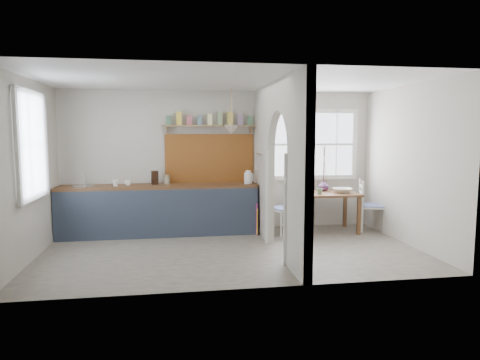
{
  "coord_description": "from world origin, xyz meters",
  "views": [
    {
      "loc": [
        -0.88,
        -6.39,
        1.83
      ],
      "look_at": [
        0.21,
        0.54,
        1.05
      ],
      "focal_mm": 32.0,
      "sensor_mm": 36.0,
      "label": 1
    }
  ],
  "objects": [
    {
      "name": "partition",
      "position": [
        0.7,
        0.06,
        1.45
      ],
      "size": [
        0.12,
        3.2,
        2.6
      ],
      "color": "beige",
      "rests_on": "floor"
    },
    {
      "name": "towel_orange",
      "position": [
        0.58,
        0.94,
        0.25
      ],
      "size": [
        0.02,
        0.03,
        0.46
      ],
      "primitive_type": "cube",
      "color": "gold",
      "rests_on": "counter"
    },
    {
      "name": "walls",
      "position": [
        0.0,
        0.0,
        1.3
      ],
      "size": [
        5.81,
        3.21,
        2.6
      ],
      "color": "beige",
      "rests_on": "floor"
    },
    {
      "name": "utensil_rail",
      "position": [
        0.61,
        0.9,
        1.45
      ],
      "size": [
        0.02,
        0.5,
        0.02
      ],
      "primitive_type": "cylinder",
      "rotation": [
        1.57,
        0.0,
        0.0
      ],
      "color": "#BABABA",
      "rests_on": "partition"
    },
    {
      "name": "plate",
      "position": [
        1.53,
        0.96,
        0.73
      ],
      "size": [
        0.21,
        0.21,
        0.01
      ],
      "primitive_type": "cylinder",
      "rotation": [
        0.0,
        0.0,
        0.25
      ],
      "color": "#3B3434",
      "rests_on": "dining_table"
    },
    {
      "name": "chair_left",
      "position": [
        1.09,
        1.05,
        0.47
      ],
      "size": [
        0.55,
        0.55,
        0.93
      ],
      "primitive_type": null,
      "rotation": [
        0.0,
        0.0,
        -1.2
      ],
      "color": "silver",
      "rests_on": "floor"
    },
    {
      "name": "backsplash",
      "position": [
        -0.2,
        1.58,
        1.35
      ],
      "size": [
        1.65,
        0.03,
        0.9
      ],
      "primitive_type": "cube",
      "color": "#98511A",
      "rests_on": "walls"
    },
    {
      "name": "mug_b",
      "position": [
        -1.67,
        1.29,
        0.95
      ],
      "size": [
        0.16,
        0.16,
        0.1
      ],
      "primitive_type": "imported",
      "rotation": [
        0.0,
        0.0,
        -0.36
      ],
      "color": "white",
      "rests_on": "counter"
    },
    {
      "name": "mug_a",
      "position": [
        -1.88,
        1.23,
        0.96
      ],
      "size": [
        0.13,
        0.13,
        0.11
      ],
      "primitive_type": "imported",
      "rotation": [
        0.0,
        0.0,
        0.04
      ],
      "color": "white",
      "rests_on": "counter"
    },
    {
      "name": "dining_table",
      "position": [
        1.88,
        1.07,
        0.36
      ],
      "size": [
        1.18,
        0.8,
        0.73
      ],
      "primitive_type": null,
      "rotation": [
        0.0,
        0.0,
        -0.02
      ],
      "color": "brown",
      "rests_on": "floor"
    },
    {
      "name": "pendant_lamp",
      "position": [
        0.15,
        1.15,
        1.88
      ],
      "size": [
        0.26,
        0.26,
        0.16
      ],
      "primitive_type": "cone",
      "color": "silver",
      "rests_on": "ceiling"
    },
    {
      "name": "shelf",
      "position": [
        -0.2,
        1.49,
        2.01
      ],
      "size": [
        1.75,
        0.2,
        0.21
      ],
      "color": "olive",
      "rests_on": "walls"
    },
    {
      "name": "kettle",
      "position": [
        0.47,
        1.26,
        1.02
      ],
      "size": [
        0.22,
        0.19,
        0.24
      ],
      "primitive_type": null,
      "rotation": [
        0.0,
        0.0,
        -0.17
      ],
      "color": "white",
      "rests_on": "counter"
    },
    {
      "name": "vase",
      "position": [
        1.93,
        1.3,
        0.83
      ],
      "size": [
        0.26,
        0.26,
        0.21
      ],
      "primitive_type": "imported",
      "rotation": [
        0.0,
        0.0,
        0.33
      ],
      "color": "#4E2A54",
      "rests_on": "dining_table"
    },
    {
      "name": "table_cup",
      "position": [
        1.72,
        0.92,
        0.78
      ],
      "size": [
        0.14,
        0.14,
        0.1
      ],
      "primitive_type": "imported",
      "rotation": [
        0.0,
        0.0,
        -0.38
      ],
      "color": "#628B63",
      "rests_on": "dining_table"
    },
    {
      "name": "towel_magenta",
      "position": [
        0.58,
        0.99,
        0.28
      ],
      "size": [
        0.02,
        0.03,
        0.59
      ],
      "primitive_type": "cube",
      "color": "#D63694",
      "rests_on": "counter"
    },
    {
      "name": "sink",
      "position": [
        -2.43,
        1.3,
        0.89
      ],
      "size": [
        0.4,
        0.4,
        0.02
      ],
      "primitive_type": "cylinder",
      "color": "#BABABA",
      "rests_on": "counter"
    },
    {
      "name": "chair_right",
      "position": [
        2.78,
        1.01,
        0.48
      ],
      "size": [
        0.54,
        0.54,
        0.95
      ],
      "primitive_type": null,
      "rotation": [
        0.0,
        0.0,
        1.27
      ],
      "color": "silver",
      "rests_on": "floor"
    },
    {
      "name": "floor",
      "position": [
        0.0,
        0.0,
        0.0
      ],
      "size": [
        5.8,
        3.2,
        0.01
      ],
      "primitive_type": "cube",
      "color": "gray",
      "rests_on": "ground"
    },
    {
      "name": "bowl",
      "position": [
        2.19,
        1.01,
        0.77
      ],
      "size": [
        0.38,
        0.38,
        0.08
      ],
      "primitive_type": "imported",
      "rotation": [
        0.0,
        0.0,
        -0.12
      ],
      "color": "silver",
      "rests_on": "dining_table"
    },
    {
      "name": "knife_block",
      "position": [
        -1.21,
        1.4,
        1.02
      ],
      "size": [
        0.14,
        0.17,
        0.24
      ],
      "primitive_type": "cube",
      "rotation": [
        0.0,
        0.0,
        0.17
      ],
      "color": "black",
      "rests_on": "counter"
    },
    {
      "name": "jar",
      "position": [
        -1.0,
        1.39,
        0.98
      ],
      "size": [
        0.13,
        0.13,
        0.17
      ],
      "primitive_type": "cylinder",
      "rotation": [
        0.0,
        0.0,
        0.34
      ],
      "color": "gray",
      "rests_on": "counter"
    },
    {
      "name": "kitchen_window",
      "position": [
        -2.87,
        0.0,
        1.65
      ],
      "size": [
        0.1,
        1.16,
        1.5
      ],
      "primitive_type": null,
      "color": "white",
      "rests_on": "walls"
    },
    {
      "name": "nook_window",
      "position": [
        1.8,
        1.56,
        1.6
      ],
      "size": [
        1.76,
        0.1,
        1.3
      ],
      "primitive_type": null,
      "color": "white",
      "rests_on": "walls"
    },
    {
      "name": "counter",
      "position": [
        -1.13,
        1.33,
        0.46
      ],
      "size": [
        3.5,
        0.6,
        0.9
      ],
      "color": "brown",
      "rests_on": "floor"
    },
    {
      "name": "ceiling",
      "position": [
        0.0,
        0.0,
        2.6
      ],
      "size": [
        5.8,
        3.2,
        0.01
      ],
      "primitive_type": "cube",
      "color": "beige",
      "rests_on": "walls"
    }
  ]
}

